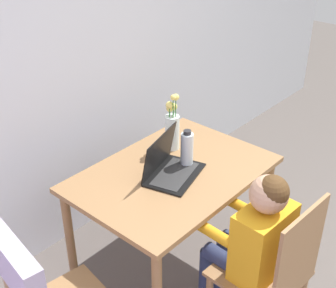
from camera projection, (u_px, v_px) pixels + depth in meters
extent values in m
cube|color=silver|center=(77.00, 51.00, 2.78)|extent=(6.40, 0.05, 2.50)
cube|color=olive|center=(173.00, 174.00, 2.60)|extent=(1.10, 0.77, 0.03)
cylinder|color=olive|center=(265.00, 209.00, 2.91)|extent=(0.05, 0.05, 0.70)
cylinder|color=olive|center=(70.00, 243.00, 2.65)|extent=(0.05, 0.05, 0.70)
cylinder|color=olive|center=(183.00, 170.00, 3.30)|extent=(0.05, 0.05, 0.70)
cube|color=olive|center=(258.00, 273.00, 2.33)|extent=(0.42, 0.42, 0.02)
cube|color=olive|center=(299.00, 254.00, 2.09)|extent=(0.38, 0.04, 0.48)
cylinder|color=olive|center=(247.00, 270.00, 2.65)|extent=(0.04, 0.04, 0.42)
cube|color=#ADA3B7|center=(15.00, 265.00, 1.83)|extent=(0.14, 0.40, 0.20)
cube|color=orange|center=(263.00, 242.00, 2.23)|extent=(0.32, 0.20, 0.38)
sphere|color=tan|center=(269.00, 194.00, 2.09)|extent=(0.18, 0.18, 0.18)
sphere|color=#4C3319|center=(272.00, 192.00, 2.07)|extent=(0.15, 0.15, 0.15)
cylinder|color=navy|center=(244.00, 249.00, 2.45)|extent=(0.10, 0.28, 0.09)
cylinder|color=navy|center=(228.00, 263.00, 2.36)|extent=(0.10, 0.28, 0.09)
cylinder|color=navy|center=(221.00, 268.00, 2.65)|extent=(0.07, 0.07, 0.44)
cylinder|color=navy|center=(205.00, 282.00, 2.56)|extent=(0.07, 0.07, 0.44)
cylinder|color=orange|center=(244.00, 208.00, 2.43)|extent=(0.07, 0.24, 0.06)
cylinder|color=orange|center=(211.00, 232.00, 2.27)|extent=(0.07, 0.24, 0.06)
cube|color=black|center=(175.00, 175.00, 2.55)|extent=(0.39, 0.32, 0.01)
cube|color=#2D2D2D|center=(175.00, 174.00, 2.55)|extent=(0.34, 0.24, 0.00)
cube|color=black|center=(159.00, 152.00, 2.53)|extent=(0.34, 0.14, 0.23)
cube|color=silver|center=(159.00, 152.00, 2.53)|extent=(0.31, 0.12, 0.20)
cylinder|color=silver|center=(172.00, 132.00, 2.76)|extent=(0.09, 0.09, 0.21)
cylinder|color=#3D7A38|center=(174.00, 124.00, 2.76)|extent=(0.01, 0.01, 0.22)
sphere|color=#EFDB66|center=(174.00, 107.00, 2.70)|extent=(0.04, 0.04, 0.04)
cylinder|color=#3D7A38|center=(170.00, 125.00, 2.75)|extent=(0.01, 0.01, 0.21)
sphere|color=#EFDB66|center=(170.00, 108.00, 2.70)|extent=(0.04, 0.04, 0.04)
cylinder|color=#3D7A38|center=(169.00, 124.00, 2.73)|extent=(0.01, 0.01, 0.25)
sphere|color=#EFDB66|center=(169.00, 105.00, 2.66)|extent=(0.04, 0.04, 0.04)
cylinder|color=#3D7A38|center=(173.00, 121.00, 2.70)|extent=(0.01, 0.01, 0.30)
sphere|color=#EFDB66|center=(173.00, 97.00, 2.63)|extent=(0.03, 0.03, 0.03)
cylinder|color=#3D7A38|center=(176.00, 120.00, 2.72)|extent=(0.01, 0.01, 0.29)
sphere|color=#EFDB66|center=(176.00, 97.00, 2.65)|extent=(0.04, 0.04, 0.04)
cylinder|color=silver|center=(187.00, 150.00, 2.60)|extent=(0.07, 0.07, 0.20)
cylinder|color=#262628|center=(187.00, 132.00, 2.55)|extent=(0.04, 0.04, 0.02)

